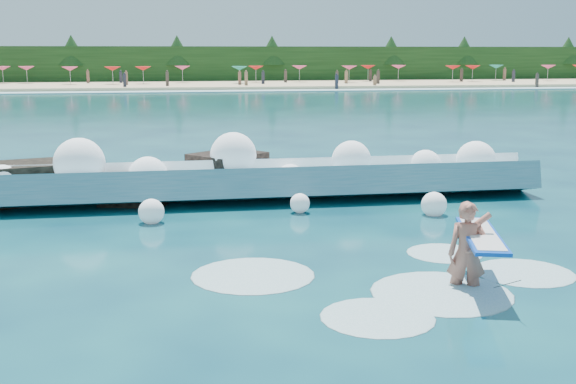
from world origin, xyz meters
name	(u,v)px	position (x,y,z in m)	size (l,w,h in m)	color
ground	(229,276)	(0.00, 0.00, 0.00)	(200.00, 200.00, 0.00)	#082C42
beach	(171,85)	(0.00, 78.00, 0.20)	(140.00, 20.00, 0.40)	tan
wet_band	(172,91)	(0.00, 67.00, 0.04)	(140.00, 5.00, 0.08)	silver
treeline	(169,65)	(0.00, 88.00, 2.50)	(140.00, 4.00, 5.00)	black
breaking_wave	(258,182)	(1.54, 7.32, 0.49)	(16.36, 2.62, 1.41)	teal
rock_cluster	(124,183)	(-2.32, 8.01, 0.45)	(8.41, 3.39, 1.41)	black
surfer_with_board	(470,250)	(4.23, -1.44, 0.71)	(1.33, 3.04, 1.91)	#AA614F
wave_spray	(252,166)	(1.35, 7.25, 0.96)	(14.79, 4.44, 1.96)	white
surf_foam	(416,285)	(3.34, -1.16, 0.00)	(8.72, 5.15, 0.13)	silver
beach_umbrellas	(170,68)	(-0.04, 80.25, 2.25)	(112.51, 6.97, 0.50)	red
beachgoers	(189,79)	(2.21, 74.89, 1.11)	(100.43, 13.19, 1.93)	#3F332D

